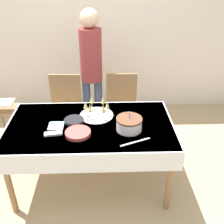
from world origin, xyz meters
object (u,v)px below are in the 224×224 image
object	(u,v)px
person_standing	(91,64)
plate_stack_main	(78,133)
birthday_cake	(129,124)
high_chair	(5,115)
dining_chair_far_right	(122,107)
plate_stack_dessert	(74,120)
dining_chair_far_left	(65,108)
champagne_tray	(97,109)

from	to	relation	value
person_standing	plate_stack_main	bearing A→B (deg)	-94.50
birthday_cake	high_chair	size ratio (longest dim) A/B	0.35
dining_chair_far_right	birthday_cake	size ratio (longest dim) A/B	3.80
birthday_cake	plate_stack_dessert	distance (m)	0.57
plate_stack_dessert	dining_chair_far_left	bearing A→B (deg)	105.27
high_chair	birthday_cake	bearing A→B (deg)	-28.62
birthday_cake	high_chair	xyz separation A→B (m)	(-1.51, 0.83, -0.36)
dining_chair_far_left	champagne_tray	world-z (taller)	same
plate_stack_dessert	person_standing	size ratio (longest dim) A/B	0.12
high_chair	champagne_tray	bearing A→B (deg)	-24.58
plate_stack_dessert	high_chair	size ratio (longest dim) A/B	0.28
dining_chair_far_right	high_chair	xyz separation A→B (m)	(-1.50, -0.07, -0.04)
dining_chair_far_left	high_chair	distance (m)	0.77
plate_stack_main	person_standing	xyz separation A→B (m)	(0.09, 1.17, 0.26)
birthday_cake	person_standing	distance (m)	1.19
high_chair	dining_chair_far_right	bearing A→B (deg)	2.70
dining_chair_far_left	champagne_tray	size ratio (longest dim) A/B	2.67
high_chair	plate_stack_main	bearing A→B (deg)	-41.17
plate_stack_main	plate_stack_dessert	distance (m)	0.24
plate_stack_dessert	plate_stack_main	bearing A→B (deg)	-75.67
dining_chair_far_left	high_chair	bearing A→B (deg)	-174.70
dining_chair_far_right	dining_chair_far_left	bearing A→B (deg)	-179.99
dining_chair_far_left	dining_chair_far_right	xyz separation A→B (m)	(0.74, 0.00, 0.00)
dining_chair_far_right	birthday_cake	distance (m)	0.95
dining_chair_far_left	person_standing	bearing A→B (deg)	29.87
birthday_cake	champagne_tray	distance (m)	0.42
champagne_tray	plate_stack_main	bearing A→B (deg)	-116.15
birthday_cake	plate_stack_main	world-z (taller)	birthday_cake
dining_chair_far_left	plate_stack_dessert	bearing A→B (deg)	-74.73
dining_chair_far_right	plate_stack_dessert	bearing A→B (deg)	-126.19
dining_chair_far_right	champagne_tray	distance (m)	0.76
person_standing	champagne_tray	bearing A→B (deg)	-84.47
plate_stack_main	plate_stack_dessert	size ratio (longest dim) A/B	1.21
person_standing	high_chair	bearing A→B (deg)	-166.27
dining_chair_far_right	high_chair	bearing A→B (deg)	-177.30
birthday_cake	champagne_tray	bearing A→B (deg)	138.72
plate_stack_main	dining_chair_far_right	bearing A→B (deg)	63.66
dining_chair_far_right	person_standing	size ratio (longest dim) A/B	0.55
dining_chair_far_right	person_standing	distance (m)	0.69
dining_chair_far_left	dining_chair_far_right	distance (m)	0.74
dining_chair_far_left	person_standing	size ratio (longest dim) A/B	0.55
dining_chair_far_right	plate_stack_main	size ratio (longest dim) A/B	3.93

